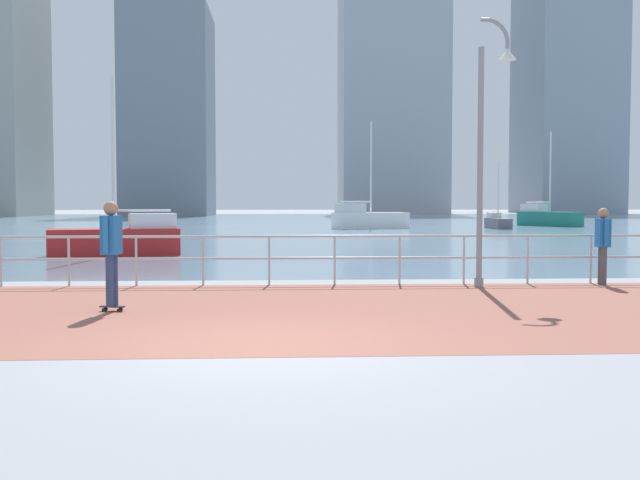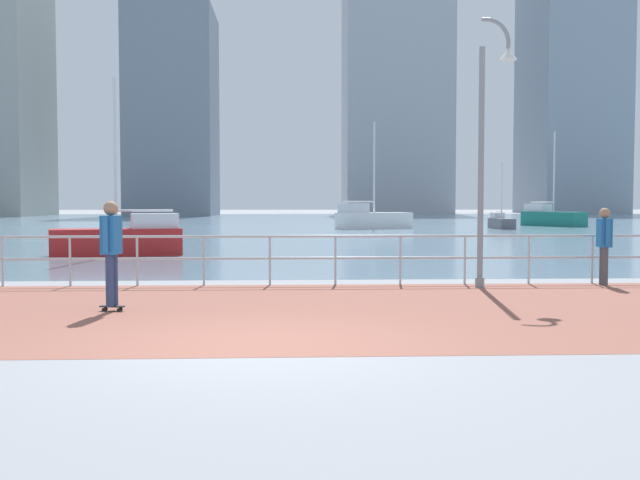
{
  "view_description": "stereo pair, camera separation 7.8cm",
  "coord_description": "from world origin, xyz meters",
  "px_view_note": "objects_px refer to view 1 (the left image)",
  "views": [
    {
      "loc": [
        0.26,
        -9.08,
        1.78
      ],
      "look_at": [
        0.94,
        4.04,
        1.1
      ],
      "focal_mm": 41.76,
      "sensor_mm": 36.0,
      "label": 1
    },
    {
      "loc": [
        0.33,
        -9.09,
        1.78
      ],
      "look_at": [
        0.94,
        4.04,
        1.1
      ],
      "focal_mm": 41.76,
      "sensor_mm": 36.0,
      "label": 2
    }
  ],
  "objects_px": {
    "sailboat_yellow": "(368,219)",
    "sailboat_navy": "(497,222)",
    "skateboarder": "(111,245)",
    "bystander": "(603,240)",
    "lamppost": "(488,139)",
    "sailboat_blue": "(119,239)",
    "sailboat_ivory": "(548,217)"
  },
  "relations": [
    {
      "from": "skateboarder",
      "to": "bystander",
      "type": "distance_m",
      "value": 10.15
    },
    {
      "from": "skateboarder",
      "to": "bystander",
      "type": "relative_size",
      "value": 1.09
    },
    {
      "from": "lamppost",
      "to": "bystander",
      "type": "distance_m",
      "value": 3.36
    },
    {
      "from": "skateboarder",
      "to": "sailboat_yellow",
      "type": "distance_m",
      "value": 36.94
    },
    {
      "from": "skateboarder",
      "to": "sailboat_navy",
      "type": "relative_size",
      "value": 0.41
    },
    {
      "from": "bystander",
      "to": "sailboat_yellow",
      "type": "distance_m",
      "value": 32.66
    },
    {
      "from": "sailboat_ivory",
      "to": "sailboat_navy",
      "type": "xyz_separation_m",
      "value": [
        -5.02,
        -4.58,
        -0.23
      ]
    },
    {
      "from": "lamppost",
      "to": "skateboarder",
      "type": "xyz_separation_m",
      "value": [
        -6.98,
        -3.0,
        -1.98
      ]
    },
    {
      "from": "lamppost",
      "to": "sailboat_ivory",
      "type": "bearing_deg",
      "value": 68.27
    },
    {
      "from": "lamppost",
      "to": "bystander",
      "type": "bearing_deg",
      "value": 7.47
    },
    {
      "from": "sailboat_navy",
      "to": "sailboat_ivory",
      "type": "bearing_deg",
      "value": 42.36
    },
    {
      "from": "sailboat_ivory",
      "to": "sailboat_blue",
      "type": "bearing_deg",
      "value": -131.17
    },
    {
      "from": "sailboat_yellow",
      "to": "sailboat_blue",
      "type": "relative_size",
      "value": 1.19
    },
    {
      "from": "sailboat_ivory",
      "to": "sailboat_navy",
      "type": "height_order",
      "value": "sailboat_ivory"
    },
    {
      "from": "bystander",
      "to": "sailboat_yellow",
      "type": "bearing_deg",
      "value": 92.07
    },
    {
      "from": "bystander",
      "to": "sailboat_yellow",
      "type": "xyz_separation_m",
      "value": [
        -1.18,
        32.63,
        -0.3
      ]
    },
    {
      "from": "sailboat_yellow",
      "to": "sailboat_navy",
      "type": "bearing_deg",
      "value": 0.82
    },
    {
      "from": "skateboarder",
      "to": "bystander",
      "type": "bearing_deg",
      "value": 19.2
    },
    {
      "from": "skateboarder",
      "to": "sailboat_navy",
      "type": "xyz_separation_m",
      "value": [
        16.97,
        36.09,
        -0.66
      ]
    },
    {
      "from": "sailboat_yellow",
      "to": "sailboat_ivory",
      "type": "relative_size",
      "value": 1.03
    },
    {
      "from": "skateboarder",
      "to": "sailboat_ivory",
      "type": "distance_m",
      "value": 46.24
    },
    {
      "from": "bystander",
      "to": "sailboat_blue",
      "type": "relative_size",
      "value": 0.28
    },
    {
      "from": "sailboat_yellow",
      "to": "sailboat_navy",
      "type": "height_order",
      "value": "sailboat_yellow"
    },
    {
      "from": "sailboat_yellow",
      "to": "sailboat_ivory",
      "type": "xyz_separation_m",
      "value": [
        13.59,
        4.7,
        -0.02
      ]
    },
    {
      "from": "skateboarder",
      "to": "sailboat_ivory",
      "type": "height_order",
      "value": "sailboat_ivory"
    },
    {
      "from": "lamppost",
      "to": "sailboat_blue",
      "type": "height_order",
      "value": "sailboat_blue"
    },
    {
      "from": "lamppost",
      "to": "sailboat_blue",
      "type": "distance_m",
      "value": 13.76
    },
    {
      "from": "lamppost",
      "to": "sailboat_navy",
      "type": "distance_m",
      "value": 34.67
    },
    {
      "from": "skateboarder",
      "to": "sailboat_ivory",
      "type": "xyz_separation_m",
      "value": [
        22.0,
        40.67,
        -0.43
      ]
    },
    {
      "from": "bystander",
      "to": "sailboat_ivory",
      "type": "relative_size",
      "value": 0.24
    },
    {
      "from": "sailboat_yellow",
      "to": "sailboat_blue",
      "type": "distance_m",
      "value": 25.86
    },
    {
      "from": "sailboat_navy",
      "to": "skateboarder",
      "type": "bearing_deg",
      "value": -115.18
    }
  ]
}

